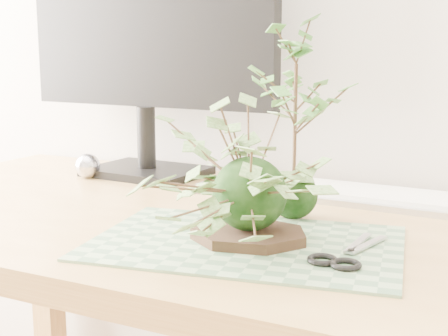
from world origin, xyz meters
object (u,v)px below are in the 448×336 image
(maple_kokedama, at_px, (296,76))
(keyboard, at_px, (327,191))
(ivy_kokedama, at_px, (250,159))
(desk, at_px, (266,274))
(monitor, at_px, (146,30))

(maple_kokedama, bearing_deg, keyboard, 89.68)
(ivy_kokedama, bearing_deg, desk, 100.40)
(ivy_kokedama, bearing_deg, keyboard, 88.07)
(desk, relative_size, monitor, 2.59)
(monitor, bearing_deg, desk, -29.05)
(desk, distance_m, keyboard, 0.24)
(maple_kokedama, height_order, keyboard, maple_kokedama)
(monitor, bearing_deg, ivy_kokedama, -38.13)
(keyboard, relative_size, monitor, 0.81)
(maple_kokedama, relative_size, keyboard, 0.66)
(monitor, bearing_deg, maple_kokedama, -23.22)
(desk, bearing_deg, maple_kokedama, 48.72)
(maple_kokedama, xyz_separation_m, keyboard, (0.00, 0.18, -0.22))
(ivy_kokedama, xyz_separation_m, keyboard, (0.01, 0.34, -0.11))
(keyboard, bearing_deg, desk, -95.91)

